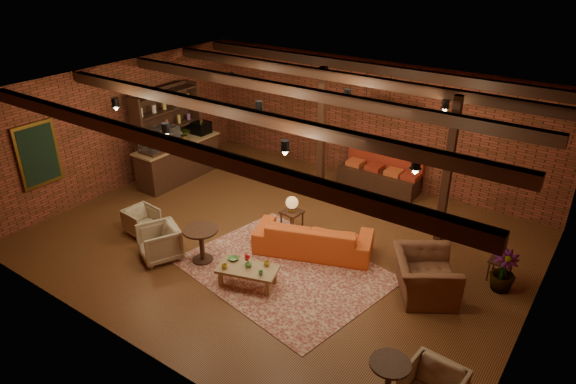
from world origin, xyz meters
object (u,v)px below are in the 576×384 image
Objects in this scene: coffee_table at (247,270)px; armchair_right at (426,270)px; side_table_book at (501,262)px; plant_tall at (512,233)px; armchair_a at (142,220)px; sofa at (313,237)px; round_table_left at (201,239)px; armchair_b at (159,241)px; round_table_right at (389,375)px; side_table_lamp at (292,205)px.

coffee_table is 1.01× the size of armchair_right.
plant_tall is at bearing -68.79° from side_table_book.
sofa is at bearing -61.20° from armchair_a.
armchair_a is at bearing 71.28° from armchair_right.
coffee_table is 1.69× the size of round_table_left.
coffee_table is at bearing 34.56° from armchair_b.
armchair_b is 1.68× the size of side_table_book.
armchair_b is 0.32× the size of plant_tall.
armchair_b is (-2.04, -0.31, 0.05)m from coffee_table.
sofa is at bearing 65.32° from armchair_b.
round_table_left is 0.60× the size of armchair_right.
round_table_right is (-0.52, -3.84, 0.04)m from side_table_book.
armchair_b reaches higher than sofa.
coffee_table is 1.82× the size of round_table_right.
round_table_left reaches higher than side_table_book.
armchair_a is 0.84× the size of armchair_b.
coffee_table is 1.28m from round_table_left.
armchair_a is at bearing -158.56° from side_table_book.
coffee_table is 3.45m from round_table_right.
sofa is at bearing 137.92° from round_table_right.
armchair_a is at bearing 3.11° from sofa.
plant_tall is (5.99, 2.89, 0.83)m from armchair_b.
side_table_book is (3.44, 1.20, 0.06)m from sofa.
armchair_a is at bearing -177.08° from armchair_b.
side_table_book is at bearing 178.86° from sofa.
armchair_a is at bearing 170.22° from round_table_right.
armchair_right is 2.64× the size of side_table_book.
side_table_book is (6.95, 2.73, 0.09)m from armchair_a.
side_table_lamp reaches higher than armchair_b.
round_table_right is at bearing 19.17° from armchair_b.
coffee_table is at bearing 87.48° from armchair_right.
side_table_book is at bearing 10.45° from side_table_lamp.
coffee_table reaches higher than side_table_book.
armchair_right is at bearing -139.97° from plant_tall.
armchair_right is (5.93, 1.48, 0.21)m from armchair_a.
armchair_right is (2.42, -0.05, 0.18)m from sofa.
sofa is at bearing -160.74° from side_table_book.
side_table_lamp is 4.45m from plant_tall.
coffee_table is 1.42× the size of side_table_lamp.
side_table_lamp is at bearing -169.55° from side_table_book.
side_table_lamp is 2.16m from round_table_left.
armchair_right is 1.63m from plant_tall.
armchair_b reaches higher than round_table_right.
plant_tall is at bearing 25.40° from round_table_left.
sofa is 3.69× the size of armchair_a.
round_table_right is 3.68m from plant_tall.
round_table_left reaches higher than coffee_table.
armchair_a is 6.12m from armchair_right.
side_table_lamp is 4.84m from round_table_right.
sofa is 0.98× the size of plant_tall.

